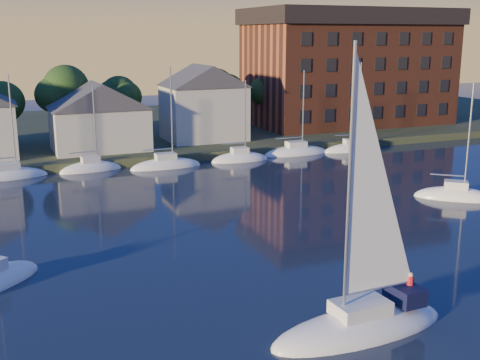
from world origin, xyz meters
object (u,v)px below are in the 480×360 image
drifting_sailboat_right (455,198)px  clubhouse_centre (99,115)px  hero_sailboat (362,319)px  clubhouse_east (203,102)px  condo_block (348,66)px

drifting_sailboat_right → clubhouse_centre: bearing=169.8°
clubhouse_centre → hero_sailboat: 49.99m
clubhouse_centre → hero_sailboat: (4.13, -49.62, -4.50)m
clubhouse_centre → drifting_sailboat_right: size_ratio=1.00×
clubhouse_east → condo_block: (26.00, 5.95, 3.79)m
condo_block → hero_sailboat: bearing=-121.9°
condo_block → hero_sailboat: condo_block is taller
clubhouse_centre → condo_block: (40.00, 7.95, 4.66)m
clubhouse_east → drifting_sailboat_right: 36.34m
drifting_sailboat_right → clubhouse_east: bearing=150.2°
hero_sailboat → drifting_sailboat_right: (22.20, 17.94, -0.54)m
clubhouse_east → hero_sailboat: size_ratio=0.68×
clubhouse_east → clubhouse_centre: bearing=-171.9°
clubhouse_east → condo_block: 26.94m
condo_block → clubhouse_centre: bearing=-168.8°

